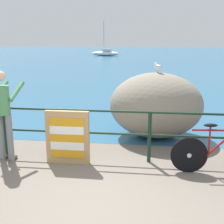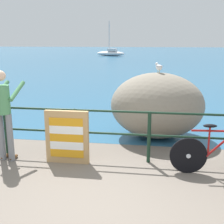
{
  "view_description": "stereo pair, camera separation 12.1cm",
  "coord_description": "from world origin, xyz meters",
  "px_view_note": "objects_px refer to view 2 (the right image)",
  "views": [
    {
      "loc": [
        0.7,
        -3.7,
        2.34
      ],
      "look_at": [
        -0.05,
        2.17,
        0.89
      ],
      "focal_mm": 47.46,
      "sensor_mm": 36.0,
      "label": 1
    },
    {
      "loc": [
        0.82,
        -3.69,
        2.34
      ],
      "look_at": [
        -0.05,
        2.17,
        0.89
      ],
      "focal_mm": 47.46,
      "sensor_mm": 36.0,
      "label": 2
    }
  ],
  "objects_px": {
    "seagull": "(159,67)",
    "sailboat": "(111,53)",
    "folded_deckchair_stack": "(67,137)",
    "breakwater_boulder_main": "(157,105)",
    "person_at_railing": "(4,111)"
  },
  "relations": [
    {
      "from": "breakwater_boulder_main",
      "to": "seagull",
      "type": "distance_m",
      "value": 0.93
    },
    {
      "from": "person_at_railing",
      "to": "folded_deckchair_stack",
      "type": "relative_size",
      "value": 1.71
    },
    {
      "from": "person_at_railing",
      "to": "breakwater_boulder_main",
      "type": "distance_m",
      "value": 3.49
    },
    {
      "from": "sailboat",
      "to": "folded_deckchair_stack",
      "type": "bearing_deg",
      "value": 113.87
    },
    {
      "from": "seagull",
      "to": "sailboat",
      "type": "relative_size",
      "value": 0.07
    },
    {
      "from": "seagull",
      "to": "sailboat",
      "type": "bearing_deg",
      "value": -15.14
    },
    {
      "from": "seagull",
      "to": "sailboat",
      "type": "height_order",
      "value": "sailboat"
    },
    {
      "from": "person_at_railing",
      "to": "folded_deckchair_stack",
      "type": "bearing_deg",
      "value": -82.1
    },
    {
      "from": "person_at_railing",
      "to": "seagull",
      "type": "relative_size",
      "value": 5.34
    },
    {
      "from": "person_at_railing",
      "to": "seagull",
      "type": "xyz_separation_m",
      "value": [
        2.94,
        1.9,
        0.72
      ]
    },
    {
      "from": "breakwater_boulder_main",
      "to": "seagull",
      "type": "xyz_separation_m",
      "value": [
        0.01,
        0.02,
        0.93
      ]
    },
    {
      "from": "breakwater_boulder_main",
      "to": "folded_deckchair_stack",
      "type": "bearing_deg",
      "value": -132.4
    },
    {
      "from": "person_at_railing",
      "to": "breakwater_boulder_main",
      "type": "height_order",
      "value": "person_at_railing"
    },
    {
      "from": "folded_deckchair_stack",
      "to": "seagull",
      "type": "height_order",
      "value": "seagull"
    },
    {
      "from": "person_at_railing",
      "to": "seagull",
      "type": "bearing_deg",
      "value": -50.31
    }
  ]
}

